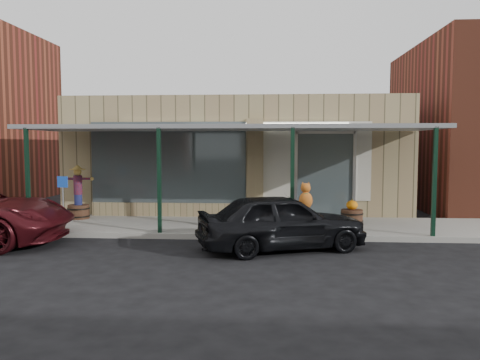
# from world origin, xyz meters

# --- Properties ---
(ground) EXTENTS (120.00, 120.00, 0.00)m
(ground) POSITION_xyz_m (0.00, 0.00, 0.00)
(ground) COLOR black
(ground) RESTS_ON ground
(sidewalk) EXTENTS (40.00, 3.20, 0.15)m
(sidewalk) POSITION_xyz_m (0.00, 3.60, 0.07)
(sidewalk) COLOR gray
(sidewalk) RESTS_ON ground
(storefront) EXTENTS (12.00, 6.25, 4.20)m
(storefront) POSITION_xyz_m (-0.00, 8.16, 2.09)
(storefront) COLOR #8F7F57
(storefront) RESTS_ON ground
(awning) EXTENTS (12.00, 3.00, 3.04)m
(awning) POSITION_xyz_m (0.00, 3.56, 3.01)
(awning) COLOR slate
(awning) RESTS_ON ground
(block_buildings_near) EXTENTS (61.00, 8.00, 8.00)m
(block_buildings_near) POSITION_xyz_m (2.01, 9.20, 3.77)
(block_buildings_near) COLOR brown
(block_buildings_near) RESTS_ON ground
(barrel_scarecrow) EXTENTS (1.06, 0.81, 1.75)m
(barrel_scarecrow) POSITION_xyz_m (-5.00, 4.32, 0.74)
(barrel_scarecrow) COLOR #442D1B
(barrel_scarecrow) RESTS_ON sidewalk
(barrel_pumpkin) EXTENTS (0.76, 0.76, 0.77)m
(barrel_pumpkin) POSITION_xyz_m (3.69, 3.90, 0.42)
(barrel_pumpkin) COLOR #442D1B
(barrel_pumpkin) RESTS_ON sidewalk
(handicap_sign) EXTENTS (0.31, 0.06, 1.51)m
(handicap_sign) POSITION_xyz_m (-4.63, 2.40, 1.13)
(handicap_sign) COLOR gray
(handicap_sign) RESTS_ON sidewalk
(parked_sedan) EXTENTS (4.39, 2.90, 1.59)m
(parked_sedan) POSITION_xyz_m (1.50, 0.94, 0.70)
(parked_sedan) COLOR black
(parked_sedan) RESTS_ON ground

